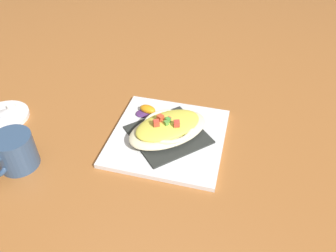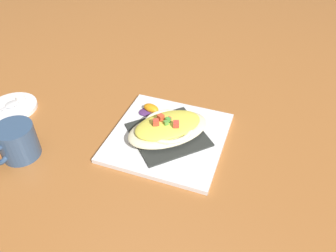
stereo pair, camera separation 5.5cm
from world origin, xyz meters
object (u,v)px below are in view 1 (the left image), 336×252
orange_garnish (147,110)px  creamer_cup_0 (11,107)px  spoon (1,114)px  coffee_mug (16,153)px  creamer_saucer (4,116)px  gratin_dish (168,128)px  square_plate (168,137)px

orange_garnish → creamer_cup_0: (0.35, 0.11, -0.00)m
orange_garnish → spoon: size_ratio=0.62×
coffee_mug → creamer_cup_0: size_ratio=4.88×
coffee_mug → creamer_saucer: (0.15, -0.12, -0.03)m
spoon → gratin_dish: bearing=-169.4°
square_plate → gratin_dish: size_ratio=1.17×
gratin_dish → orange_garnish: 0.11m
square_plate → creamer_saucer: 0.45m
square_plate → gratin_dish: bearing=72.7°
coffee_mug → creamer_cup_0: (0.15, -0.15, -0.02)m
gratin_dish → creamer_cup_0: size_ratio=9.68×
gratin_dish → orange_garnish: bearing=-37.2°
creamer_cup_0 → creamer_saucer: bearing=78.3°
orange_garnish → coffee_mug: (0.20, 0.26, 0.02)m
square_plate → coffee_mug: size_ratio=2.33×
square_plate → orange_garnish: 0.11m
square_plate → creamer_cup_0: (0.43, 0.05, 0.01)m
gratin_dish → creamer_cup_0: bearing=6.5°
square_plate → spoon: 0.45m
gratin_dish → creamer_saucer: bearing=10.1°
creamer_saucer → creamer_cup_0: 0.03m
creamer_cup_0 → spoon: bearing=78.3°
square_plate → creamer_cup_0: creamer_cup_0 is taller
square_plate → coffee_mug: bearing=35.0°
square_plate → gratin_dish: (0.00, 0.00, 0.03)m
coffee_mug → spoon: size_ratio=1.20×
orange_garnish → creamer_saucer: 0.38m
coffee_mug → spoon: bearing=-37.2°
spoon → square_plate: bearing=-169.4°
gratin_dish → coffee_mug: bearing=35.0°
creamer_saucer → creamer_cup_0: bearing=-101.7°
gratin_dish → creamer_cup_0: (0.43, 0.05, -0.02)m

